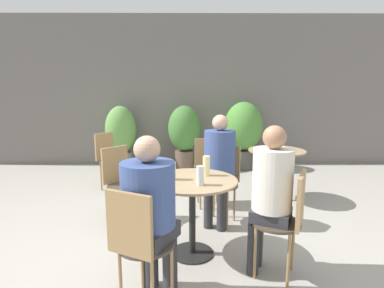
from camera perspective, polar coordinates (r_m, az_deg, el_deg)
ground_plane at (r=2.97m, az=-3.97°, el=-19.95°), size 20.00×20.00×0.00m
storefront_wall at (r=6.16m, az=-2.06°, el=9.95°), size 10.00×0.06×3.00m
cafe_table_near at (r=2.72m, az=0.06°, el=-9.75°), size 0.80×0.80×0.71m
cafe_table_far at (r=4.23m, az=15.75°, el=-3.23°), size 0.76×0.76×0.71m
bistro_chair_0 at (r=2.07m, az=-10.24°, el=-17.37°), size 0.43×0.44×0.87m
bistro_chair_1 at (r=2.51m, az=17.78°, el=-12.74°), size 0.44×0.43×0.87m
bistro_chair_2 at (r=3.46m, az=5.97°, el=-6.15°), size 0.43×0.44×0.87m
bistro_chair_3 at (r=3.49m, az=-13.56°, el=-6.22°), size 0.45×0.45×0.87m
bistro_chair_4 at (r=4.75m, az=-15.61°, el=-2.11°), size 0.45×0.44×0.87m
bistro_chair_5 at (r=3.98m, az=3.06°, el=-4.00°), size 0.39×0.40×0.87m
seated_person_0 at (r=2.11m, az=-8.05°, el=-11.57°), size 0.43×0.45×1.19m
seated_person_1 at (r=2.46m, az=14.73°, el=-8.03°), size 0.38×0.37×1.22m
seated_person_2 at (r=3.27m, az=5.20°, el=-3.29°), size 0.40×0.41×1.24m
beer_glass_0 at (r=2.77m, az=2.75°, el=-4.17°), size 0.07×0.07×0.18m
beer_glass_1 at (r=2.65m, az=-3.88°, el=-5.11°), size 0.07×0.07×0.16m
beer_glass_2 at (r=2.49m, az=1.58°, el=-6.04°), size 0.06×0.06×0.16m
potted_plant_0 at (r=5.94m, az=-13.38°, el=1.78°), size 0.59×0.59×1.23m
potted_plant_1 at (r=5.74m, az=-1.46°, el=2.20°), size 0.62×0.62×1.24m
potted_plant_2 at (r=5.86m, az=9.72°, el=2.59°), size 0.73×0.73×1.31m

